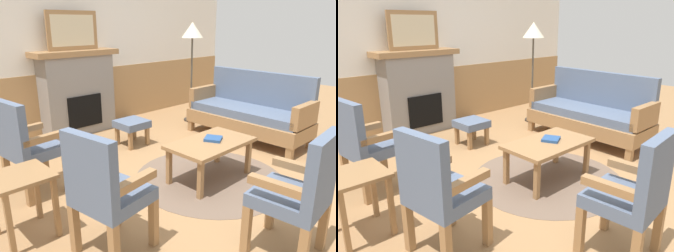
% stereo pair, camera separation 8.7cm
% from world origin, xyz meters
% --- Properties ---
extents(ground_plane, '(14.00, 14.00, 0.00)m').
position_xyz_m(ground_plane, '(0.00, 0.00, 0.00)').
color(ground_plane, '#997047').
extents(wall_back, '(7.20, 0.14, 2.70)m').
position_xyz_m(wall_back, '(0.00, 2.60, 1.31)').
color(wall_back, white).
rests_on(wall_back, ground_plane).
extents(fireplace, '(1.30, 0.44, 1.28)m').
position_xyz_m(fireplace, '(0.00, 2.35, 0.65)').
color(fireplace, gray).
rests_on(fireplace, ground_plane).
extents(framed_picture, '(0.80, 0.04, 0.56)m').
position_xyz_m(framed_picture, '(0.00, 2.35, 1.56)').
color(framed_picture, olive).
rests_on(framed_picture, fireplace).
extents(couch, '(0.70, 1.80, 0.98)m').
position_xyz_m(couch, '(1.68, 0.34, 0.40)').
color(couch, olive).
rests_on(couch, ground_plane).
extents(coffee_table, '(0.96, 0.56, 0.44)m').
position_xyz_m(coffee_table, '(0.19, -0.12, 0.39)').
color(coffee_table, olive).
rests_on(coffee_table, ground_plane).
extents(round_rug, '(1.67, 1.67, 0.01)m').
position_xyz_m(round_rug, '(0.19, -0.12, 0.00)').
color(round_rug, brown).
rests_on(round_rug, ground_plane).
extents(book_on_table, '(0.25, 0.24, 0.03)m').
position_xyz_m(book_on_table, '(0.24, -0.11, 0.46)').
color(book_on_table, navy).
rests_on(book_on_table, coffee_table).
extents(footstool, '(0.40, 0.40, 0.36)m').
position_xyz_m(footstool, '(0.24, 1.33, 0.28)').
color(footstool, olive).
rests_on(footstool, ground_plane).
extents(armchair_near_fireplace, '(0.55, 0.55, 0.98)m').
position_xyz_m(armchair_near_fireplace, '(-1.34, -0.39, 0.54)').
color(armchair_near_fireplace, olive).
rests_on(armchair_near_fireplace, ground_plane).
extents(armchair_by_window_left, '(0.53, 0.53, 0.98)m').
position_xyz_m(armchair_by_window_left, '(-1.37, 0.93, 0.54)').
color(armchair_by_window_left, olive).
rests_on(armchair_by_window_left, ground_plane).
extents(armchair_front_left, '(0.52, 0.52, 0.98)m').
position_xyz_m(armchair_front_left, '(-0.36, -1.37, 0.54)').
color(armchair_front_left, olive).
rests_on(armchair_front_left, ground_plane).
extents(side_table, '(0.44, 0.44, 0.55)m').
position_xyz_m(side_table, '(-1.70, 0.25, 0.43)').
color(side_table, olive).
rests_on(side_table, ground_plane).
extents(floor_lamp_by_couch, '(0.36, 0.36, 1.68)m').
position_xyz_m(floor_lamp_by_couch, '(1.75, 1.57, 1.45)').
color(floor_lamp_by_couch, '#332D28').
rests_on(floor_lamp_by_couch, ground_plane).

